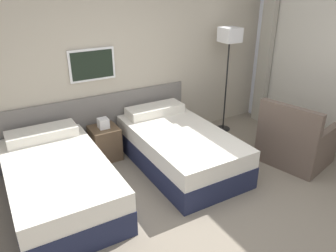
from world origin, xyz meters
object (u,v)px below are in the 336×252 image
object	(u,v)px
nightstand	(105,142)
armchair	(295,143)
bed_near_window	(179,147)
floor_lamp	(229,43)
bed_near_door	(58,181)

from	to	relation	value
nightstand	armchair	xyz separation A→B (m)	(2.27, -1.44, 0.04)
bed_near_window	floor_lamp	distance (m)	1.87
bed_near_door	floor_lamp	xyz separation A→B (m)	(2.93, 0.62, 1.21)
bed_near_window	nightstand	world-z (taller)	bed_near_window
floor_lamp	armchair	xyz separation A→B (m)	(0.16, -1.36, -1.19)
bed_near_window	armchair	bearing A→B (deg)	-26.99
nightstand	floor_lamp	xyz separation A→B (m)	(2.11, -0.08, 1.23)
floor_lamp	bed_near_window	bearing A→B (deg)	-154.29
bed_near_window	armchair	xyz separation A→B (m)	(1.45, -0.74, 0.02)
floor_lamp	armchair	world-z (taller)	floor_lamp
floor_lamp	armchair	distance (m)	1.82
bed_near_door	nightstand	distance (m)	1.08
armchair	floor_lamp	bearing A→B (deg)	-6.93
nightstand	floor_lamp	size ratio (longest dim) A/B	0.36
nightstand	armchair	size ratio (longest dim) A/B	0.62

